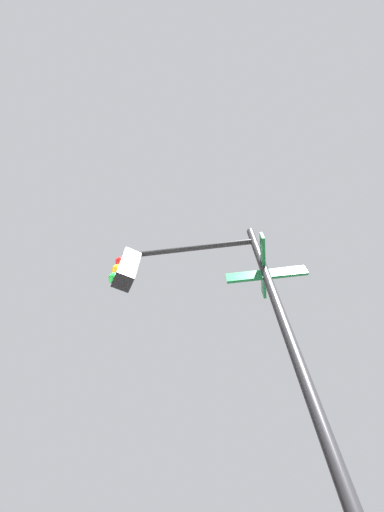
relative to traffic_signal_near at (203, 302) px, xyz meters
The scene contains 1 object.
traffic_signal_near is the anchor object (origin of this frame).
Camera 1 is at (-9.09, -4.67, 1.10)m, focal length 23.42 mm.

